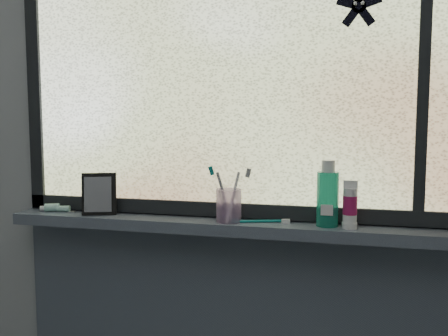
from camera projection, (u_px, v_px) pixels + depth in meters
wall_back at (237, 152)px, 1.75m from camera, size 3.00×0.01×2.50m
windowsill at (232, 227)px, 1.70m from camera, size 1.62×0.14×0.04m
window_pane at (236, 71)px, 1.69m from camera, size 1.50×0.01×1.00m
frame_bottom at (235, 210)px, 1.74m from camera, size 1.60×0.03×0.05m
frame_left at (35, 75)px, 1.88m from camera, size 0.05×0.03×1.10m
frame_mullion at (424, 66)px, 1.54m from camera, size 0.03×0.03×1.00m
starfish_sticker at (359, 6)px, 1.57m from camera, size 0.15×0.02×0.15m
vanity_mirror at (99, 194)px, 1.80m from camera, size 0.14×0.10×0.15m
toothpaste_tube at (56, 208)px, 1.86m from camera, size 0.17×0.09×0.03m
toothbrush_cup at (229, 206)px, 1.68m from camera, size 0.11×0.11×0.11m
toothbrush_lying at (257, 220)px, 1.67m from camera, size 0.21×0.08×0.01m
mouthwash_bottle at (328, 193)px, 1.61m from camera, size 0.08×0.08×0.18m
cream_tube at (350, 203)px, 1.58m from camera, size 0.06×0.06×0.11m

